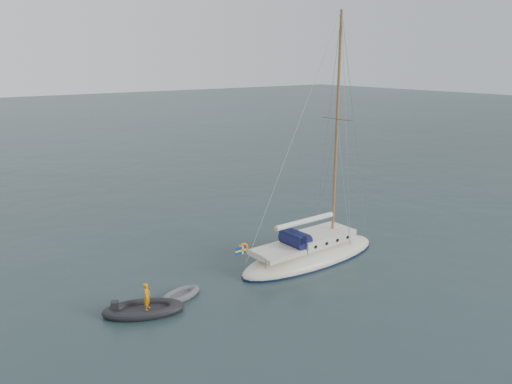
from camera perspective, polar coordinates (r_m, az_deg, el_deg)
ground at (r=29.22m, az=0.01°, el=-8.41°), size 300.00×300.00×0.00m
sailboat at (r=29.80m, az=6.33°, el=-5.70°), size 10.44×3.12×14.87m
dinghy at (r=25.77m, az=-8.68°, el=-11.58°), size 2.45×1.11×0.35m
rib at (r=24.66m, az=-12.78°, el=-12.87°), size 3.81×1.73×1.54m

